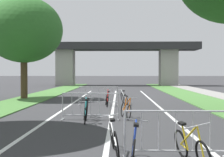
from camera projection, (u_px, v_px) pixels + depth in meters
The scene contains 18 objects.
grass_verge_left at pixel (35, 97), 22.19m from camera, with size 2.67×49.37×0.05m, color #477A38.
grass_verge_right at pixel (196, 98), 21.93m from camera, with size 2.67×49.37×0.05m, color #477A38.
lane_stripe_center at pixel (113, 107), 16.15m from camera, with size 0.14×28.56×0.01m, color silver.
lane_stripe_right_lane at pixel (160, 107), 16.09m from camera, with size 0.14×28.56×0.01m, color silver.
lane_stripe_left_lane at pixel (67, 107), 16.20m from camera, with size 0.14×28.56×0.01m, color silver.
overpass_bridge at pixel (117, 55), 42.57m from camera, with size 22.50×4.07×5.91m.
tree_left_maple_mid at pixel (24, 30), 21.20m from camera, with size 5.37×5.37×7.09m.
crowd_barrier_nearest at pixel (176, 135), 6.53m from camera, with size 2.24×0.44×1.05m.
crowd_barrier_second at pixel (90, 106), 11.95m from camera, with size 2.26×0.50×1.05m.
crowd_barrier_third at pixel (98, 96), 17.33m from camera, with size 2.25×0.46×1.05m.
bicycle_yellow_0 at pixel (191, 148), 6.07m from camera, with size 0.51×1.68×0.94m.
bicycle_blue_1 at pixel (133, 147), 6.07m from camera, with size 0.50×1.67×0.89m.
bicycle_red_2 at pixel (107, 100), 16.78m from camera, with size 0.55×1.65×0.94m.
bicycle_white_3 at pixel (114, 138), 6.91m from camera, with size 0.51×1.71×0.86m.
bicycle_teal_4 at pixel (85, 112), 11.36m from camera, with size 0.43×1.66×0.92m.
bicycle_black_5 at pixel (87, 109), 12.36m from camera, with size 0.49×1.72×0.91m.
bicycle_silver_6 at pixel (124, 98), 17.79m from camera, with size 0.65×1.66×0.88m.
bicycle_orange_7 at pixel (126, 109), 12.31m from camera, with size 0.66×1.62×0.93m.
Camera 1 is at (0.30, -1.83, 1.86)m, focal length 49.14 mm.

